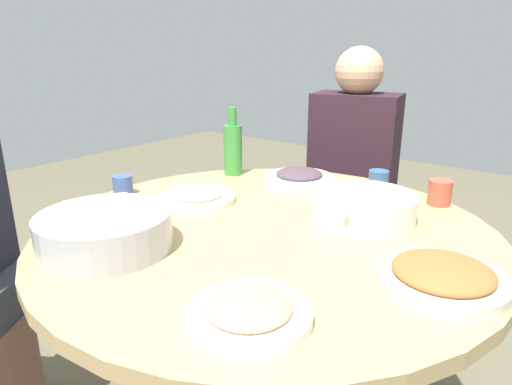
% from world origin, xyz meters
% --- Properties ---
extents(round_dining_table, '(1.16, 1.16, 0.76)m').
position_xyz_m(round_dining_table, '(0.00, 0.00, 0.65)').
color(round_dining_table, '#99999E').
rests_on(round_dining_table, ground).
extents(rice_bowl, '(0.30, 0.30, 0.09)m').
position_xyz_m(rice_bowl, '(-0.22, -0.33, 0.81)').
color(rice_bowl, '#B2B5BA').
rests_on(rice_bowl, round_dining_table).
extents(soup_bowl, '(0.28, 0.30, 0.07)m').
position_xyz_m(soup_bowl, '(0.17, 0.20, 0.79)').
color(soup_bowl, white).
rests_on(soup_bowl, round_dining_table).
extents(dish_noodles, '(0.23, 0.23, 0.04)m').
position_xyz_m(dish_noodles, '(-0.28, 0.04, 0.78)').
color(dish_noodles, silver).
rests_on(dish_noodles, round_dining_table).
extents(dish_eggplant, '(0.23, 0.23, 0.05)m').
position_xyz_m(dish_eggplant, '(-0.15, 0.38, 0.78)').
color(dish_eggplant, silver).
rests_on(dish_eggplant, round_dining_table).
extents(dish_shrimp, '(0.22, 0.22, 0.04)m').
position_xyz_m(dish_shrimp, '(0.22, -0.35, 0.78)').
color(dish_shrimp, white).
rests_on(dish_shrimp, round_dining_table).
extents(dish_stirfry, '(0.25, 0.25, 0.05)m').
position_xyz_m(dish_stirfry, '(0.44, -0.04, 0.78)').
color(dish_stirfry, silver).
rests_on(dish_stirfry, round_dining_table).
extents(green_bottle, '(0.07, 0.07, 0.24)m').
position_xyz_m(green_bottle, '(-0.39, 0.33, 0.86)').
color(green_bottle, '#388E39').
rests_on(green_bottle, round_dining_table).
extents(tea_cup_near, '(0.06, 0.06, 0.07)m').
position_xyz_m(tea_cup_near, '(0.11, 0.45, 0.80)').
color(tea_cup_near, '#345B8E').
rests_on(tea_cup_near, round_dining_table).
extents(tea_cup_far, '(0.07, 0.07, 0.07)m').
position_xyz_m(tea_cup_far, '(0.30, 0.45, 0.80)').
color(tea_cup_far, '#C74F39').
rests_on(tea_cup_far, round_dining_table).
extents(tea_cup_side, '(0.06, 0.06, 0.06)m').
position_xyz_m(tea_cup_side, '(-0.51, -0.06, 0.79)').
color(tea_cup_side, '#3C5695').
rests_on(tea_cup_side, round_dining_table).
extents(stool_for_diner_right, '(0.34, 0.34, 0.44)m').
position_xyz_m(stool_for_diner_right, '(-0.16, 0.83, 0.22)').
color(stool_for_diner_right, brown).
rests_on(stool_for_diner_right, ground).
extents(diner_right, '(0.38, 0.39, 0.76)m').
position_xyz_m(diner_right, '(-0.16, 0.83, 0.76)').
color(diner_right, '#2D333D').
rests_on(diner_right, stool_for_diner_right).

